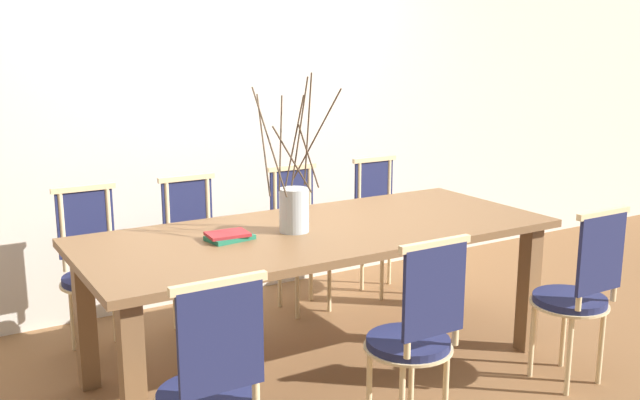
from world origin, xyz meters
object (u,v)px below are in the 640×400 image
object	(u,v)px
chair_far_center	(300,233)
chair_near_center	(578,290)
dining_table	(320,246)
book_stack	(229,236)
vase_centerpiece	(294,206)

from	to	relation	value
chair_far_center	chair_near_center	bearing A→B (deg)	111.48
dining_table	book_stack	size ratio (longest dim) A/B	10.56
dining_table	chair_near_center	world-z (taller)	chair_near_center
dining_table	vase_centerpiece	distance (m)	0.26
vase_centerpiece	book_stack	xyz separation A→B (m)	(-0.35, 0.02, -0.11)
chair_near_center	chair_far_center	xyz separation A→B (m)	(-0.65, 1.64, 0.00)
dining_table	chair_far_center	world-z (taller)	chair_far_center
chair_far_center	book_stack	world-z (taller)	chair_far_center
dining_table	vase_centerpiece	world-z (taller)	vase_centerpiece
vase_centerpiece	chair_far_center	bearing A→B (deg)	58.83
chair_far_center	vase_centerpiece	bearing A→B (deg)	58.83
chair_far_center	vase_centerpiece	world-z (taller)	vase_centerpiece
dining_table	chair_near_center	bearing A→B (deg)	-39.65
book_stack	dining_table	bearing A→B (deg)	-4.99
dining_table	chair_near_center	size ratio (longest dim) A/B	2.63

